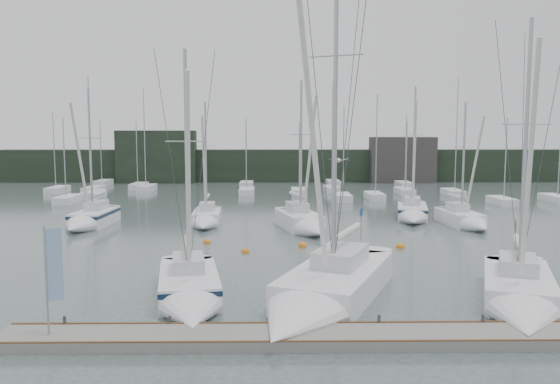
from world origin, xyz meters
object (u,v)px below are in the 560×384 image
Objects in this scene: sailboat_near_center at (319,297)px; sailboat_mid_c at (305,224)px; sailboat_mid_b at (206,220)px; buoy_c at (207,243)px; buoy_b at (400,248)px; sailboat_mid_e at (467,221)px; sailboat_near_right at (521,299)px; buoy_d at (302,246)px; sailboat_near_left at (190,294)px; buoy_a at (245,252)px; sailboat_mid_a at (88,220)px; sailboat_mid_d at (412,214)px; dock_banner at (52,270)px.

sailboat_mid_c is at bearing 111.89° from sailboat_near_center.
sailboat_mid_b is 19.40× the size of buoy_c.
sailboat_mid_e is at bearing 46.84° from buoy_b.
sailboat_near_right is 27.31m from sailboat_mid_b.
sailboat_near_right is at bearing -57.79° from buoy_d.
sailboat_near_left is 22.62× the size of buoy_a.
sailboat_mid_a is 30.66m from sailboat_mid_e.
buoy_d is (-0.47, -5.54, -0.62)m from sailboat_mid_c.
sailboat_mid_a is 21.39× the size of buoy_c.
sailboat_near_right reaches higher than sailboat_mid_e.
buoy_c is at bearing -162.97° from sailboat_mid_c.
buoy_b is at bearing -4.12° from buoy_d.
sailboat_near_center is at bearing -90.08° from buoy_d.
buoy_a is (-12.39, 11.86, -0.54)m from sailboat_near_right.
sailboat_mid_c is 11.17m from sailboat_mid_d.
buoy_a is 4.19m from buoy_d.
sailboat_near_left is at bearing -135.07° from buoy_b.
buoy_a is at bearing -172.59° from buoy_b.
sailboat_near_left is at bearing -86.24° from buoy_c.
sailboat_mid_d is at bearing 9.62° from sailboat_mid_a.
buoy_c is at bearing -28.74° from sailboat_mid_a.
buoy_b is (6.55, 13.05, -0.63)m from sailboat_near_center.
buoy_c is at bearing 83.69° from sailboat_near_left.
sailboat_mid_a is 24.83m from buoy_b.
sailboat_near_right is 1.09× the size of sailboat_mid_c.
sailboat_mid_e is 10.51m from buoy_b.
sailboat_mid_e is (5.09, 20.86, -0.01)m from sailboat_near_right.
buoy_c is (-15.22, 14.95, -0.54)m from sailboat_near_right.
sailboat_mid_a reaches higher than buoy_b.
sailboat_near_right is at bearing -80.72° from sailboat_mid_d.
sailboat_near_left is 0.98× the size of sailboat_mid_d.
buoy_c is 0.14× the size of dock_banner.
buoy_d is at bearing -50.60° from sailboat_mid_b.
buoy_d is (-13.71, -7.18, -0.53)m from sailboat_mid_e.
sailboat_near_left is at bearing -110.94° from sailboat_mid_d.
sailboat_near_center is 13.53m from buoy_d.
sailboat_mid_d is 23.02× the size of buoy_a.
buoy_c is 18.83m from dock_banner.
buoy_c is 0.91× the size of buoy_d.
sailboat_near_left is 0.65× the size of sailboat_near_center.
buoy_d is (-6.53, 0.47, 0.00)m from buoy_b.
buoy_a is (-4.25, -7.35, -0.62)m from sailboat_mid_c.
sailboat_mid_d is 20.22× the size of buoy_d.
dock_banner is at bearing -136.94° from sailboat_near_center.
sailboat_mid_c reaches higher than sailboat_mid_b.
sailboat_mid_c is (6.15, 18.20, 0.08)m from sailboat_near_left.
sailboat_mid_d is 34.57m from dock_banner.
sailboat_mid_c is 8.56m from buoy_b.
sailboat_mid_d is (17.80, 2.61, 0.07)m from sailboat_mid_b.
sailboat_near_right is at bearing -44.51° from buoy_c.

